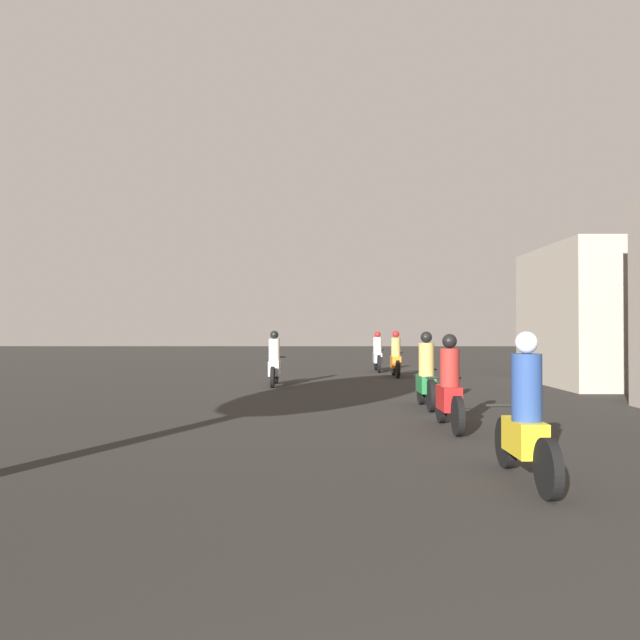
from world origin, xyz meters
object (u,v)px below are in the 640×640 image
Objects in this scene: motorcycle_green at (426,378)px; motorcycle_red at (449,391)px; motorcycle_yellow at (525,422)px; building_right_far at (620,316)px; motorcycle_orange at (396,358)px; motorcycle_white at (274,364)px; motorcycle_silver at (377,355)px.

motorcycle_red is at bearing -97.30° from motorcycle_green.
building_right_far reaches higher than motorcycle_yellow.
motorcycle_red is 2.75m from motorcycle_green.
motorcycle_orange is 7.19m from building_right_far.
motorcycle_green reaches higher than motorcycle_orange.
motorcycle_red is 8.64m from motorcycle_white.
motorcycle_white is at bearing -178.48° from building_right_far.
motorcycle_red is 1.01× the size of motorcycle_white.
building_right_far reaches higher than motorcycle_red.
motorcycle_red is 14.09m from motorcycle_silver.
motorcycle_silver is (-0.06, 17.67, -0.03)m from motorcycle_yellow.
motorcycle_red is 1.04× the size of motorcycle_green.
motorcycle_orange is 0.91× the size of motorcycle_silver.
motorcycle_white is 1.01× the size of motorcycle_orange.
motorcycle_green is at bearing -90.10° from motorcycle_orange.
motorcycle_orange is at bearing 88.01° from motorcycle_red.
motorcycle_white reaches higher than motorcycle_orange.
motorcycle_yellow is 3.58m from motorcycle_red.
motorcycle_yellow is at bearing -96.08° from motorcycle_silver.
motorcycle_white is 5.25m from motorcycle_orange.
building_right_far is at bearing 9.97° from motorcycle_white.
motorcycle_green is at bearing -46.74° from motorcycle_white.
motorcycle_yellow is 6.33m from motorcycle_green.
motorcycle_orange is at bearing 49.74° from motorcycle_white.
motorcycle_yellow is 12.03m from motorcycle_white.
motorcycle_green is 6.27m from motorcycle_white.
motorcycle_yellow is 1.02× the size of motorcycle_orange.
motorcycle_red is at bearing -57.60° from motorcycle_white.
building_right_far is (6.73, 8.17, 1.41)m from motorcycle_red.
building_right_far is at bearing 50.73° from motorcycle_red.
building_right_far reaches higher than motorcycle_green.
motorcycle_white is (-3.51, 7.90, 0.00)m from motorcycle_red.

